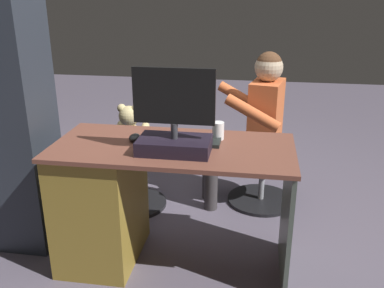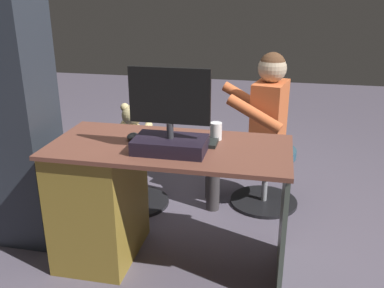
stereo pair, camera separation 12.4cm
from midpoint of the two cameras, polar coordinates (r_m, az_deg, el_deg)
ground_plane at (r=2.95m, az=0.17°, el=-11.60°), size 10.00×10.00×0.00m
desk at (r=2.55m, az=-9.03°, el=-6.98°), size 1.32×0.61×0.75m
monitor at (r=2.19m, az=-1.34°, el=2.07°), size 0.42×0.23×0.44m
keyboard at (r=2.36m, az=-0.14°, el=0.47°), size 0.42×0.14×0.02m
computer_mouse at (r=2.41m, az=-6.51°, el=1.01°), size 0.06×0.10×0.04m
cup at (r=2.39m, az=4.71°, el=1.72°), size 0.07×0.07×0.10m
tv_remote at (r=2.37m, az=-5.20°, el=0.46°), size 0.10×0.15×0.02m
office_chair_teddy at (r=3.19m, az=-6.57°, el=-3.71°), size 0.50×0.50×0.45m
teddy_bear at (r=3.08m, az=-6.75°, el=2.04°), size 0.24×0.24×0.34m
visitor_chair at (r=3.24m, az=10.92°, el=-3.61°), size 0.51×0.51×0.45m
person at (r=3.08m, az=9.81°, el=3.38°), size 0.59×0.54×1.15m
equipment_rack at (r=2.79m, az=-21.62°, el=2.76°), size 0.44×0.36×1.57m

